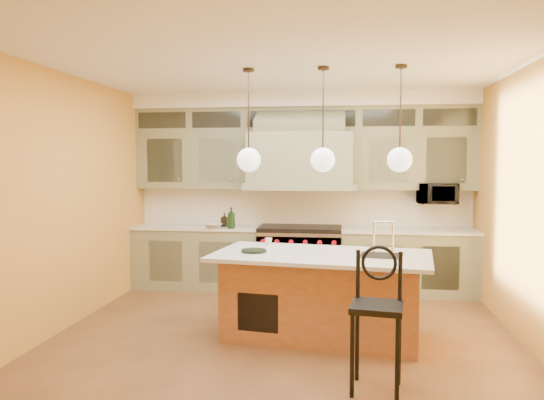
# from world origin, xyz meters

# --- Properties ---
(floor) EXTENTS (5.00, 5.00, 0.00)m
(floor) POSITION_xyz_m (0.00, 0.00, 0.00)
(floor) COLOR #55371D
(floor) RESTS_ON ground
(ceiling) EXTENTS (5.00, 5.00, 0.00)m
(ceiling) POSITION_xyz_m (0.00, 0.00, 2.90)
(ceiling) COLOR white
(ceiling) RESTS_ON wall_back
(wall_back) EXTENTS (5.00, 0.00, 5.00)m
(wall_back) POSITION_xyz_m (0.00, 2.50, 1.45)
(wall_back) COLOR gold
(wall_back) RESTS_ON ground
(wall_front) EXTENTS (5.00, 0.00, 5.00)m
(wall_front) POSITION_xyz_m (0.00, -2.50, 1.45)
(wall_front) COLOR gold
(wall_front) RESTS_ON ground
(wall_left) EXTENTS (0.00, 5.00, 5.00)m
(wall_left) POSITION_xyz_m (-2.50, 0.00, 1.45)
(wall_left) COLOR gold
(wall_left) RESTS_ON ground
(wall_right) EXTENTS (0.00, 5.00, 5.00)m
(wall_right) POSITION_xyz_m (2.50, 0.00, 1.45)
(wall_right) COLOR gold
(wall_right) RESTS_ON ground
(back_cabinetry) EXTENTS (5.00, 0.77, 2.90)m
(back_cabinetry) POSITION_xyz_m (0.00, 2.23, 1.43)
(back_cabinetry) COLOR gray
(back_cabinetry) RESTS_ON floor
(range) EXTENTS (1.20, 0.74, 0.96)m
(range) POSITION_xyz_m (0.00, 2.14, 0.49)
(range) COLOR silver
(range) RESTS_ON floor
(kitchen_island) EXTENTS (2.43, 1.52, 1.35)m
(kitchen_island) POSITION_xyz_m (0.40, 0.12, 0.47)
(kitchen_island) COLOR brown
(kitchen_island) RESTS_ON floor
(counter_stool) EXTENTS (0.47, 0.47, 1.19)m
(counter_stool) POSITION_xyz_m (0.90, -1.17, 0.68)
(counter_stool) COLOR black
(counter_stool) RESTS_ON floor
(microwave) EXTENTS (0.54, 0.37, 0.30)m
(microwave) POSITION_xyz_m (1.95, 2.25, 1.45)
(microwave) COLOR black
(microwave) RESTS_ON back_cabinetry
(oil_bottle_a) EXTENTS (0.13, 0.14, 0.31)m
(oil_bottle_a) POSITION_xyz_m (-0.98, 1.92, 1.09)
(oil_bottle_a) COLOR black
(oil_bottle_a) RESTS_ON back_cabinetry
(oil_bottle_b) EXTENTS (0.09, 0.10, 0.21)m
(oil_bottle_b) POSITION_xyz_m (-1.14, 2.15, 1.04)
(oil_bottle_b) COLOR black
(oil_bottle_b) RESTS_ON back_cabinetry
(fruit_bowl) EXTENTS (0.30, 0.30, 0.06)m
(fruit_bowl) POSITION_xyz_m (-1.25, 1.92, 0.97)
(fruit_bowl) COLOR beige
(fruit_bowl) RESTS_ON back_cabinetry
(cup) EXTENTS (0.09, 0.09, 0.08)m
(cup) POSITION_xyz_m (-0.25, 0.60, 0.96)
(cup) COLOR silver
(cup) RESTS_ON kitchen_island
(pendant_left) EXTENTS (0.26, 0.26, 1.11)m
(pendant_left) POSITION_xyz_m (-0.40, 0.12, 1.95)
(pendant_left) COLOR #2D2319
(pendant_left) RESTS_ON ceiling
(pendant_center) EXTENTS (0.26, 0.26, 1.11)m
(pendant_center) POSITION_xyz_m (0.40, 0.12, 1.95)
(pendant_center) COLOR #2D2319
(pendant_center) RESTS_ON ceiling
(pendant_right) EXTENTS (0.26, 0.26, 1.11)m
(pendant_right) POSITION_xyz_m (1.20, 0.12, 1.95)
(pendant_right) COLOR #2D2319
(pendant_right) RESTS_ON ceiling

